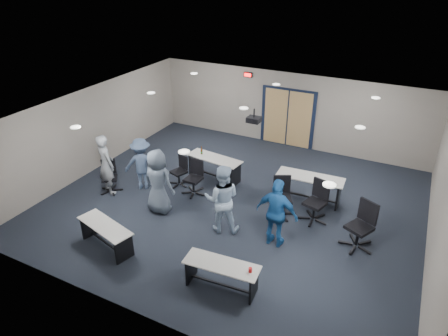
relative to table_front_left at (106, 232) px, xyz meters
The scene contains 25 objects.
floor 3.72m from the table_front_left, 59.33° to the left, with size 10.00×10.00×0.00m, color black.
back_wall 7.95m from the table_front_left, 76.22° to the left, with size 10.00×0.04×2.70m, color gray.
front_wall 2.48m from the table_front_left, 35.16° to the right, with size 10.00×0.04×2.70m, color gray.
left_wall 4.54m from the table_front_left, 134.48° to the left, with size 0.04×9.00×2.70m, color gray.
right_wall 7.63m from the table_front_left, 24.76° to the left, with size 0.04×9.00×2.70m, color gray.
ceiling 4.33m from the table_front_left, 59.33° to the left, with size 10.00×9.00×0.04m, color silver.
double_door 7.89m from the table_front_left, 76.15° to the left, with size 2.00×0.07×2.20m.
exit_sign 7.89m from the table_front_left, 87.88° to the left, with size 0.32×0.07×0.18m.
ceiling_projector 4.70m from the table_front_left, 59.27° to the left, with size 0.35×0.32×0.37m.
ceiling_can_lights 4.50m from the table_front_left, 61.20° to the left, with size 6.24×5.74×0.02m, color silver, non-canonical shape.
table_front_left is the anchor object (origin of this frame).
table_front_right 3.08m from the table_front_left, ahead, with size 1.63×0.65×0.75m.
table_back_left 4.23m from the table_front_left, 80.44° to the left, with size 1.83×0.81×0.98m.
table_back_right 5.65m from the table_front_left, 48.86° to the left, with size 1.90×0.71×0.76m.
chair_back_a 3.33m from the table_front_left, 91.39° to the left, with size 0.59×0.59×0.94m, color black, non-canonical shape.
chair_back_b 3.13m from the table_front_left, 79.16° to the left, with size 0.65×0.65×1.04m, color black, non-canonical shape.
chair_back_c 4.57m from the table_front_left, 43.98° to the left, with size 0.69×0.69×1.10m, color black, non-canonical shape.
chair_back_d 5.30m from the table_front_left, 38.93° to the left, with size 0.71×0.71×1.13m, color black, non-canonical shape.
chair_loose_left 2.65m from the table_front_left, 129.12° to the left, with size 0.61×0.61×0.97m, color black, non-canonical shape.
chair_loose_right 6.01m from the table_front_left, 26.90° to the left, with size 0.75×0.75×1.20m, color black, non-canonical shape.
person_gray 2.70m from the table_front_left, 129.82° to the left, with size 0.67×0.44×1.83m, color gray.
person_plaid 1.95m from the table_front_left, 83.11° to the left, with size 0.89×0.58×1.83m, color #505C6D.
person_lightblue 2.89m from the table_front_left, 41.32° to the left, with size 0.89×0.69×1.83m, color #ACC7E4.
person_navy 4.08m from the table_front_left, 28.47° to the left, with size 1.04×0.43×1.78m, color #1A5092.
person_back 2.89m from the table_front_left, 109.32° to the left, with size 1.04×0.60×1.60m, color #405474.
Camera 1 is at (4.06, -8.74, 6.21)m, focal length 32.00 mm.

